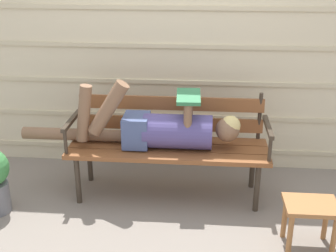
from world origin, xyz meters
name	(u,v)px	position (x,y,z in m)	size (l,w,h in m)	color
ground_plane	(167,201)	(0.00, 0.00, 0.00)	(12.00, 12.00, 0.00)	gray
house_siding	(174,45)	(0.00, 0.72, 1.13)	(4.64, 0.08, 2.25)	beige
park_bench	(169,139)	(0.00, 0.18, 0.47)	(1.59, 0.50, 0.83)	brown
reclining_person	(159,128)	(-0.07, 0.11, 0.59)	(1.77, 0.27, 0.56)	#514784
footstool	(310,214)	(1.00, -0.52, 0.27)	(0.35, 0.27, 0.34)	#9E6638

